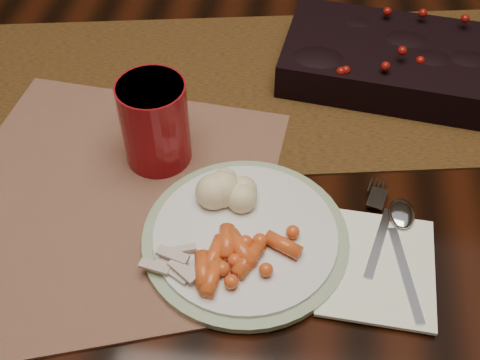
# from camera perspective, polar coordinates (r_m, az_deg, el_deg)

# --- Properties ---
(floor) EXTENTS (5.00, 5.00, 0.00)m
(floor) POSITION_cam_1_polar(r_m,az_deg,el_deg) (1.55, 1.91, -13.00)
(floor) COLOR black
(floor) RESTS_ON ground
(dining_table) EXTENTS (1.80, 1.00, 0.75)m
(dining_table) POSITION_cam_1_polar(r_m,az_deg,el_deg) (1.24, 2.34, -4.61)
(dining_table) COLOR black
(dining_table) RESTS_ON floor
(table_runner) EXTENTS (1.91, 0.71, 0.00)m
(table_runner) POSITION_cam_1_polar(r_m,az_deg,el_deg) (0.96, -0.05, 8.81)
(table_runner) COLOR #553609
(table_runner) RESTS_ON dining_table
(centerpiece) EXTENTS (0.41, 0.24, 0.08)m
(centerpiece) POSITION_cam_1_polar(r_m,az_deg,el_deg) (0.99, 15.78, 11.05)
(centerpiece) COLOR black
(centerpiece) RESTS_ON table_runner
(placemat_main) EXTENTS (0.44, 0.34, 0.00)m
(placemat_main) POSITION_cam_1_polar(r_m,az_deg,el_deg) (0.85, -10.84, 1.27)
(placemat_main) COLOR brown
(placemat_main) RESTS_ON dining_table
(placemat_second) EXTENTS (0.53, 0.46, 0.00)m
(placemat_second) POSITION_cam_1_polar(r_m,az_deg,el_deg) (0.80, -18.88, -5.12)
(placemat_second) COLOR brown
(placemat_second) RESTS_ON dining_table
(dinner_plate) EXTENTS (0.27, 0.27, 0.01)m
(dinner_plate) POSITION_cam_1_polar(r_m,az_deg,el_deg) (0.74, 0.51, -5.39)
(dinner_plate) COLOR white
(dinner_plate) RESTS_ON placemat_main
(baby_carrots) EXTENTS (0.13, 0.11, 0.02)m
(baby_carrots) POSITION_cam_1_polar(r_m,az_deg,el_deg) (0.70, 0.65, -7.87)
(baby_carrots) COLOR #D44E1C
(baby_carrots) RESTS_ON dinner_plate
(mashed_potatoes) EXTENTS (0.09, 0.08, 0.04)m
(mashed_potatoes) POSITION_cam_1_polar(r_m,az_deg,el_deg) (0.76, -1.17, -0.34)
(mashed_potatoes) COLOR beige
(mashed_potatoes) RESTS_ON dinner_plate
(turkey_shreds) EXTENTS (0.09, 0.08, 0.02)m
(turkey_shreds) POSITION_cam_1_polar(r_m,az_deg,el_deg) (0.71, -6.46, -7.33)
(turkey_shreds) COLOR #C2A295
(turkey_shreds) RESTS_ON dinner_plate
(napkin) EXTENTS (0.14, 0.16, 0.01)m
(napkin) POSITION_cam_1_polar(r_m,az_deg,el_deg) (0.74, 12.84, -7.98)
(napkin) COLOR white
(napkin) RESTS_ON placemat_main
(fork) EXTENTS (0.06, 0.14, 0.00)m
(fork) POSITION_cam_1_polar(r_m,az_deg,el_deg) (0.77, 12.97, -4.73)
(fork) COLOR silver
(fork) RESTS_ON napkin
(spoon) EXTENTS (0.06, 0.17, 0.00)m
(spoon) POSITION_cam_1_polar(r_m,az_deg,el_deg) (0.76, 15.29, -6.78)
(spoon) COLOR silver
(spoon) RESTS_ON napkin
(red_cup) EXTENTS (0.09, 0.09, 0.12)m
(red_cup) POSITION_cam_1_polar(r_m,az_deg,el_deg) (0.81, -8.07, 5.38)
(red_cup) COLOR maroon
(red_cup) RESTS_ON placemat_main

